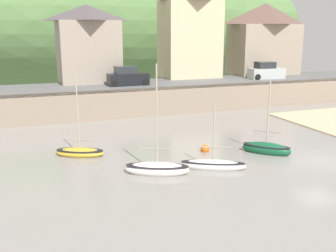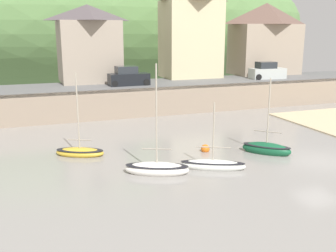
{
  "view_description": "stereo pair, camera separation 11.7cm",
  "coord_description": "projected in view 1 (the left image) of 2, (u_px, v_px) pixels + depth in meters",
  "views": [
    {
      "loc": [
        -16.98,
        -18.72,
        7.9
      ],
      "look_at": [
        -8.26,
        4.78,
        1.83
      ],
      "focal_mm": 42.42,
      "sensor_mm": 36.0,
      "label": 1
    },
    {
      "loc": [
        -16.87,
        -18.76,
        7.9
      ],
      "look_at": [
        -8.26,
        4.78,
        1.83
      ],
      "focal_mm": 42.42,
      "sensor_mm": 36.0,
      "label": 2
    }
  ],
  "objects": [
    {
      "name": "quay_seawall",
      "position": [
        201.0,
        96.0,
        40.29
      ],
      "size": [
        48.0,
        9.4,
        2.4
      ],
      "color": "gray",
      "rests_on": "ground"
    },
    {
      "name": "hillside_backdrop",
      "position": [
        101.0,
        23.0,
        71.96
      ],
      "size": [
        80.0,
        44.0,
        26.1
      ],
      "color": "#5D8649",
      "rests_on": "ground"
    },
    {
      "name": "waterfront_building_left",
      "position": [
        88.0,
        43.0,
        42.72
      ],
      "size": [
        6.57,
        6.11,
        8.15
      ],
      "color": "#A09280",
      "rests_on": "ground"
    },
    {
      "name": "waterfront_building_centre",
      "position": [
        190.0,
        30.0,
        46.45
      ],
      "size": [
        6.84,
        5.05,
        10.89
      ],
      "color": "beige",
      "rests_on": "ground"
    },
    {
      "name": "waterfront_building_right",
      "position": [
        264.0,
        38.0,
        50.16
      ],
      "size": [
        8.55,
        5.08,
        8.78
      ],
      "color": "tan",
      "rests_on": "ground"
    },
    {
      "name": "sailboat_far_left",
      "position": [
        157.0,
        168.0,
        22.41
      ],
      "size": [
        3.85,
        2.68,
        6.37
      ],
      "rotation": [
        0.0,
        0.0,
        -0.44
      ],
      "color": "white",
      "rests_on": "ground"
    },
    {
      "name": "sailboat_white_hull",
      "position": [
        80.0,
        152.0,
        25.65
      ],
      "size": [
        3.41,
        2.57,
        5.49
      ],
      "rotation": [
        0.0,
        0.0,
        -0.47
      ],
      "color": "gold",
      "rests_on": "ground"
    },
    {
      "name": "sailboat_tall_mast",
      "position": [
        266.0,
        148.0,
        26.12
      ],
      "size": [
        3.03,
        3.07,
        5.16
      ],
      "rotation": [
        0.0,
        0.0,
        -0.8
      ],
      "color": "#155332",
      "rests_on": "ground"
    },
    {
      "name": "rowboat_small_beached",
      "position": [
        213.0,
        165.0,
        23.17
      ],
      "size": [
        3.83,
        2.55,
        4.11
      ],
      "rotation": [
        0.0,
        0.0,
        -0.47
      ],
      "color": "white",
      "rests_on": "ground"
    },
    {
      "name": "parked_car_near_slipway",
      "position": [
        128.0,
        77.0,
        40.48
      ],
      "size": [
        4.15,
        1.82,
        1.95
      ],
      "rotation": [
        0.0,
        0.0,
        0.03
      ],
      "color": "black",
      "rests_on": "ground"
    },
    {
      "name": "parked_car_by_wall",
      "position": [
        266.0,
        72.0,
        46.09
      ],
      "size": [
        4.2,
        1.97,
        1.95
      ],
      "rotation": [
        0.0,
        0.0,
        -0.07
      ],
      "color": "#B6BEBA",
      "rests_on": "ground"
    },
    {
      "name": "mooring_buoy",
      "position": [
        205.0,
        149.0,
        26.52
      ],
      "size": [
        0.59,
        0.59,
        0.59
      ],
      "color": "orange",
      "rests_on": "ground"
    }
  ]
}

